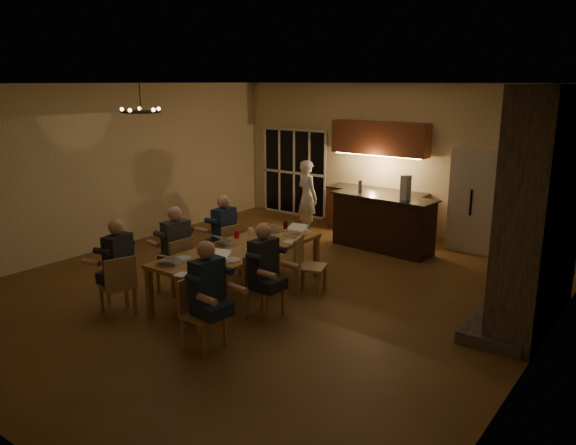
# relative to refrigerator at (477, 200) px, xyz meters

# --- Properties ---
(floor) EXTENTS (9.00, 9.00, 0.00)m
(floor) POSITION_rel_refrigerator_xyz_m (-1.90, -4.15, -1.00)
(floor) COLOR brown
(floor) RESTS_ON ground
(back_wall) EXTENTS (8.00, 0.04, 3.20)m
(back_wall) POSITION_rel_refrigerator_xyz_m (-1.90, 0.37, 0.60)
(back_wall) COLOR beige
(back_wall) RESTS_ON ground
(left_wall) EXTENTS (0.04, 9.00, 3.20)m
(left_wall) POSITION_rel_refrigerator_xyz_m (-5.92, -4.15, 0.60)
(left_wall) COLOR beige
(left_wall) RESTS_ON ground
(right_wall) EXTENTS (0.04, 9.00, 3.20)m
(right_wall) POSITION_rel_refrigerator_xyz_m (2.12, -4.15, 0.60)
(right_wall) COLOR beige
(right_wall) RESTS_ON ground
(ceiling) EXTENTS (8.00, 9.00, 0.04)m
(ceiling) POSITION_rel_refrigerator_xyz_m (-1.90, -4.15, 2.22)
(ceiling) COLOR white
(ceiling) RESTS_ON back_wall
(french_doors) EXTENTS (1.86, 0.08, 2.10)m
(french_doors) POSITION_rel_refrigerator_xyz_m (-4.60, 0.32, 0.05)
(french_doors) COLOR black
(french_doors) RESTS_ON ground
(fireplace) EXTENTS (0.58, 2.50, 3.20)m
(fireplace) POSITION_rel_refrigerator_xyz_m (1.80, -2.95, 0.60)
(fireplace) COLOR #64574E
(fireplace) RESTS_ON ground
(kitchenette) EXTENTS (2.24, 0.68, 2.40)m
(kitchenette) POSITION_rel_refrigerator_xyz_m (-2.20, 0.05, 0.20)
(kitchenette) COLOR maroon
(kitchenette) RESTS_ON ground
(refrigerator) EXTENTS (0.90, 0.68, 2.00)m
(refrigerator) POSITION_rel_refrigerator_xyz_m (0.00, 0.00, 0.00)
(refrigerator) COLOR beige
(refrigerator) RESTS_ON ground
(dining_table) EXTENTS (1.10, 2.89, 0.75)m
(dining_table) POSITION_rel_refrigerator_xyz_m (-2.11, -4.56, -0.62)
(dining_table) COLOR #A77343
(dining_table) RESTS_ON ground
(bar_island) EXTENTS (2.14, 0.86, 1.08)m
(bar_island) POSITION_rel_refrigerator_xyz_m (-1.44, -1.10, -0.46)
(bar_island) COLOR black
(bar_island) RESTS_ON ground
(chair_left_near) EXTENTS (0.56, 0.56, 0.89)m
(chair_left_near) POSITION_rel_refrigerator_xyz_m (-2.99, -6.20, -0.55)
(chair_left_near) COLOR tan
(chair_left_near) RESTS_ON ground
(chair_left_mid) EXTENTS (0.47, 0.47, 0.89)m
(chair_left_mid) POSITION_rel_refrigerator_xyz_m (-3.01, -5.12, -0.55)
(chair_left_mid) COLOR tan
(chair_left_mid) RESTS_ON ground
(chair_left_far) EXTENTS (0.50, 0.50, 0.89)m
(chair_left_far) POSITION_rel_refrigerator_xyz_m (-2.96, -4.00, -0.55)
(chair_left_far) COLOR tan
(chair_left_far) RESTS_ON ground
(chair_right_near) EXTENTS (0.44, 0.44, 0.89)m
(chair_right_near) POSITION_rel_refrigerator_xyz_m (-1.27, -6.22, -0.55)
(chair_right_near) COLOR tan
(chair_right_near) RESTS_ON ground
(chair_right_mid) EXTENTS (0.46, 0.46, 0.89)m
(chair_right_mid) POSITION_rel_refrigerator_xyz_m (-1.27, -5.01, -0.55)
(chair_right_mid) COLOR tan
(chair_right_mid) RESTS_ON ground
(chair_right_far) EXTENTS (0.56, 0.56, 0.89)m
(chair_right_far) POSITION_rel_refrigerator_xyz_m (-1.25, -3.89, -0.55)
(chair_right_far) COLOR tan
(chair_right_far) RESTS_ON ground
(person_left_near) EXTENTS (0.71, 0.71, 1.38)m
(person_left_near) POSITION_rel_refrigerator_xyz_m (-3.02, -6.12, -0.31)
(person_left_near) COLOR #21222A
(person_left_near) RESTS_ON ground
(person_right_near) EXTENTS (0.66, 0.66, 1.38)m
(person_right_near) POSITION_rel_refrigerator_xyz_m (-1.24, -6.17, -0.31)
(person_right_near) COLOR #1D3148
(person_right_near) RESTS_ON ground
(person_left_mid) EXTENTS (0.70, 0.70, 1.38)m
(person_left_mid) POSITION_rel_refrigerator_xyz_m (-2.96, -5.09, -0.31)
(person_left_mid) COLOR #34393D
(person_left_mid) RESTS_ON ground
(person_right_mid) EXTENTS (0.63, 0.63, 1.38)m
(person_right_mid) POSITION_rel_refrigerator_xyz_m (-1.24, -5.08, -0.31)
(person_right_mid) COLOR #21222A
(person_right_mid) RESTS_ON ground
(person_left_far) EXTENTS (0.62, 0.62, 1.38)m
(person_left_far) POSITION_rel_refrigerator_xyz_m (-2.97, -3.99, -0.31)
(person_left_far) COLOR #1D3148
(person_left_far) RESTS_ON ground
(standing_person) EXTENTS (0.68, 0.57, 1.61)m
(standing_person) POSITION_rel_refrigerator_xyz_m (-3.34, -0.97, -0.20)
(standing_person) COLOR white
(standing_person) RESTS_ON ground
(chandelier) EXTENTS (0.65, 0.65, 0.03)m
(chandelier) POSITION_rel_refrigerator_xyz_m (-4.06, -4.72, 1.75)
(chandelier) COLOR black
(chandelier) RESTS_ON ceiling
(laptop_a) EXTENTS (0.35, 0.31, 0.23)m
(laptop_a) POSITION_rel_refrigerator_xyz_m (-2.41, -5.68, -0.14)
(laptop_a) COLOR silver
(laptop_a) RESTS_ON dining_table
(laptop_b) EXTENTS (0.39, 0.36, 0.23)m
(laptop_b) POSITION_rel_refrigerator_xyz_m (-1.86, -5.37, -0.14)
(laptop_b) COLOR silver
(laptop_b) RESTS_ON dining_table
(laptop_c) EXTENTS (0.38, 0.36, 0.23)m
(laptop_c) POSITION_rel_refrigerator_xyz_m (-2.42, -4.54, -0.14)
(laptop_c) COLOR silver
(laptop_c) RESTS_ON dining_table
(laptop_d) EXTENTS (0.41, 0.39, 0.23)m
(laptop_d) POSITION_rel_refrigerator_xyz_m (-1.86, -4.55, -0.14)
(laptop_d) COLOR silver
(laptop_d) RESTS_ON dining_table
(laptop_e) EXTENTS (0.39, 0.37, 0.23)m
(laptop_e) POSITION_rel_refrigerator_xyz_m (-2.31, -3.43, -0.14)
(laptop_e) COLOR silver
(laptop_e) RESTS_ON dining_table
(laptop_f) EXTENTS (0.35, 0.32, 0.23)m
(laptop_f) POSITION_rel_refrigerator_xyz_m (-1.84, -3.51, -0.14)
(laptop_f) COLOR silver
(laptop_f) RESTS_ON dining_table
(mug_front) EXTENTS (0.08, 0.08, 0.10)m
(mug_front) POSITION_rel_refrigerator_xyz_m (-2.13, -5.06, -0.20)
(mug_front) COLOR white
(mug_front) RESTS_ON dining_table
(mug_mid) EXTENTS (0.07, 0.07, 0.10)m
(mug_mid) POSITION_rel_refrigerator_xyz_m (-1.99, -4.02, -0.20)
(mug_mid) COLOR white
(mug_mid) RESTS_ON dining_table
(mug_back) EXTENTS (0.09, 0.09, 0.10)m
(mug_back) POSITION_rel_refrigerator_xyz_m (-2.51, -3.84, -0.20)
(mug_back) COLOR white
(mug_back) RESTS_ON dining_table
(redcup_near) EXTENTS (0.08, 0.08, 0.12)m
(redcup_near) POSITION_rel_refrigerator_xyz_m (-1.78, -5.84, -0.19)
(redcup_near) COLOR red
(redcup_near) RESTS_ON dining_table
(redcup_mid) EXTENTS (0.08, 0.08, 0.12)m
(redcup_mid) POSITION_rel_refrigerator_xyz_m (-2.53, -4.17, -0.19)
(redcup_mid) COLOR red
(redcup_mid) RESTS_ON dining_table
(can_silver) EXTENTS (0.07, 0.07, 0.12)m
(can_silver) POSITION_rel_refrigerator_xyz_m (-2.05, -5.32, -0.19)
(can_silver) COLOR #B2B2B7
(can_silver) RESTS_ON dining_table
(can_cola) EXTENTS (0.07, 0.07, 0.12)m
(can_cola) POSITION_rel_refrigerator_xyz_m (-2.24, -3.22, -0.19)
(can_cola) COLOR #3F0F0C
(can_cola) RESTS_ON dining_table
(plate_near) EXTENTS (0.25, 0.25, 0.02)m
(plate_near) POSITION_rel_refrigerator_xyz_m (-1.79, -5.12, -0.24)
(plate_near) COLOR white
(plate_near) RESTS_ON dining_table
(plate_left) EXTENTS (0.22, 0.22, 0.02)m
(plate_left) POSITION_rel_refrigerator_xyz_m (-2.41, -5.46, -0.24)
(plate_left) COLOR white
(plate_left) RESTS_ON dining_table
(plate_far) EXTENTS (0.22, 0.22, 0.02)m
(plate_far) POSITION_rel_refrigerator_xyz_m (-1.66, -3.87, -0.24)
(plate_far) COLOR white
(plate_far) RESTS_ON dining_table
(notepad) EXTENTS (0.17, 0.22, 0.01)m
(notepad) POSITION_rel_refrigerator_xyz_m (-1.91, -5.96, -0.24)
(notepad) COLOR white
(notepad) RESTS_ON dining_table
(bar_bottle) EXTENTS (0.07, 0.07, 0.24)m
(bar_bottle) POSITION_rel_refrigerator_xyz_m (-2.00, -1.06, 0.20)
(bar_bottle) COLOR #99999E
(bar_bottle) RESTS_ON bar_island
(bar_blender) EXTENTS (0.18, 0.18, 0.46)m
(bar_blender) POSITION_rel_refrigerator_xyz_m (-0.96, -1.19, 0.31)
(bar_blender) COLOR silver
(bar_blender) RESTS_ON bar_island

